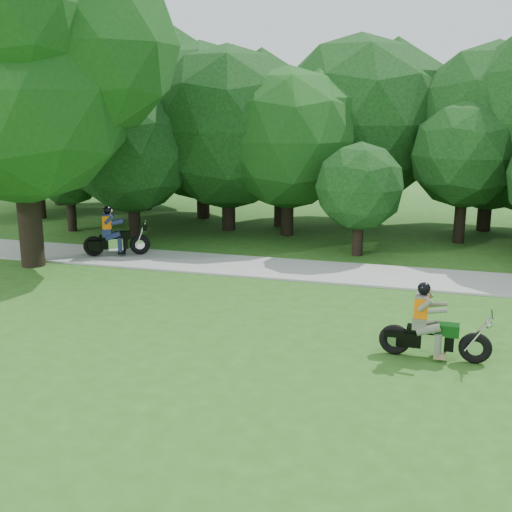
# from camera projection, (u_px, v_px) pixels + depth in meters

# --- Properties ---
(ground) EXTENTS (100.00, 100.00, 0.00)m
(ground) POSITION_uv_depth(u_px,v_px,m) (370.00, 413.00, 10.08)
(ground) COLOR #2D5819
(ground) RESTS_ON ground
(walkway) EXTENTS (60.00, 2.20, 0.06)m
(walkway) POSITION_uv_depth(u_px,v_px,m) (400.00, 277.00, 17.55)
(walkway) COLOR #9A9A95
(walkway) RESTS_ON ground
(tree_line) EXTENTS (39.26, 12.06, 7.88)m
(tree_line) POSITION_uv_depth(u_px,v_px,m) (418.00, 130.00, 22.79)
(tree_line) COLOR black
(tree_line) RESTS_ON ground
(big_tree_west) EXTENTS (8.64, 6.56, 9.96)m
(big_tree_west) POSITION_uv_depth(u_px,v_px,m) (23.00, 63.00, 17.85)
(big_tree_west) COLOR black
(big_tree_west) RESTS_ON ground
(chopper_motorcycle) EXTENTS (2.08, 0.55, 1.49)m
(chopper_motorcycle) POSITION_uv_depth(u_px,v_px,m) (430.00, 331.00, 12.07)
(chopper_motorcycle) COLOR black
(chopper_motorcycle) RESTS_ON ground
(touring_motorcycle) EXTENTS (1.92, 1.23, 1.55)m
(touring_motorcycle) POSITION_uv_depth(u_px,v_px,m) (112.00, 238.00, 19.70)
(touring_motorcycle) COLOR black
(touring_motorcycle) RESTS_ON walkway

